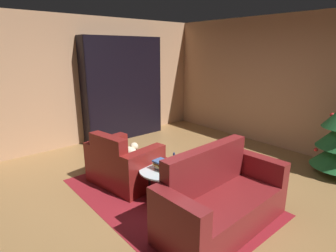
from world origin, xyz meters
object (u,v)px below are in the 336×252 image
(bookshelf_unit, at_px, (128,90))
(bottle_on_table, at_px, (174,164))
(couch_red, at_px, (220,201))
(book_stack_on_table, at_px, (161,165))
(coffee_table, at_px, (162,173))
(armchair_red, at_px, (123,165))

(bookshelf_unit, height_order, bottle_on_table, bookshelf_unit)
(couch_red, bearing_deg, bookshelf_unit, 163.68)
(book_stack_on_table, bearing_deg, coffee_table, -22.98)
(armchair_red, distance_m, couch_red, 1.67)
(couch_red, height_order, book_stack_on_table, couch_red)
(bookshelf_unit, bearing_deg, coffee_table, -23.81)
(bookshelf_unit, xyz_separation_m, couch_red, (3.62, -1.06, -0.80))
(bottle_on_table, bearing_deg, armchair_red, -161.25)
(bookshelf_unit, distance_m, bottle_on_table, 3.07)
(bookshelf_unit, height_order, armchair_red, bookshelf_unit)
(bookshelf_unit, xyz_separation_m, coffee_table, (2.70, -1.19, -0.73))
(armchair_red, relative_size, bottle_on_table, 4.41)
(coffee_table, bearing_deg, armchair_red, -166.46)
(coffee_table, xyz_separation_m, book_stack_on_table, (-0.01, 0.01, 0.12))
(armchair_red, bearing_deg, book_stack_on_table, 14.20)
(coffee_table, distance_m, book_stack_on_table, 0.12)
(armchair_red, bearing_deg, coffee_table, 13.54)
(coffee_table, bearing_deg, bookshelf_unit, 156.19)
(bottle_on_table, bearing_deg, book_stack_on_table, -142.01)
(bottle_on_table, bearing_deg, couch_red, 1.20)
(bookshelf_unit, relative_size, book_stack_on_table, 10.05)
(couch_red, distance_m, book_stack_on_table, 0.96)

